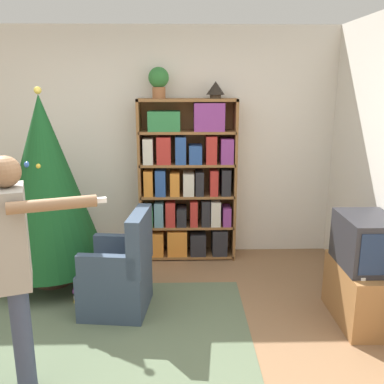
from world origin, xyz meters
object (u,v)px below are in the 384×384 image
object	(u,v)px
armchair	(120,276)
standing_person	(16,262)
television	(367,242)
bookshelf	(187,183)
potted_plant	(159,80)
christmas_tree	(46,183)
table_lamp	(216,89)

from	to	relation	value
armchair	standing_person	size ratio (longest dim) A/B	0.58
television	armchair	size ratio (longest dim) A/B	0.61
bookshelf	armchair	bearing A→B (deg)	-117.02
armchair	potted_plant	bearing A→B (deg)	171.95
bookshelf	christmas_tree	world-z (taller)	christmas_tree
armchair	table_lamp	distance (m)	2.21
bookshelf	potted_plant	world-z (taller)	potted_plant
christmas_tree	television	bearing A→B (deg)	-15.40
armchair	television	bearing A→B (deg)	89.93
television	christmas_tree	world-z (taller)	christmas_tree
television	table_lamp	world-z (taller)	table_lamp
standing_person	table_lamp	bearing A→B (deg)	130.51
standing_person	bookshelf	bearing A→B (deg)	136.35
armchair	standing_person	distance (m)	1.33
bookshelf	christmas_tree	distance (m)	1.53
potted_plant	table_lamp	xyz separation A→B (m)	(0.61, 0.00, -0.09)
bookshelf	armchair	distance (m)	1.47
potted_plant	christmas_tree	bearing A→B (deg)	-148.11
bookshelf	armchair	world-z (taller)	bookshelf
bookshelf	table_lamp	world-z (taller)	table_lamp
standing_person	television	bearing A→B (deg)	89.95
armchair	standing_person	world-z (taller)	standing_person
bookshelf	table_lamp	xyz separation A→B (m)	(0.31, 0.01, 1.04)
television	potted_plant	distance (m)	2.62
television	standing_person	world-z (taller)	standing_person
armchair	potted_plant	distance (m)	2.11
armchair	table_lamp	bearing A→B (deg)	149.20
potted_plant	television	bearing A→B (deg)	-39.45
television	potted_plant	size ratio (longest dim) A/B	1.71
christmas_tree	table_lamp	bearing A→B (deg)	21.65
christmas_tree	armchair	distance (m)	1.19
standing_person	potted_plant	xyz separation A→B (m)	(0.76, 2.31, 1.07)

